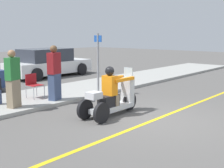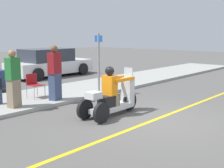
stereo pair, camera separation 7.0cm
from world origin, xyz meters
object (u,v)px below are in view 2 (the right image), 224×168
Objects in this scene: motorcycle_trike at (112,98)px; spectator_with_child at (13,80)px; parked_car_lot_far at (49,63)px; spectator_near_curb at (55,74)px; street_sign at (99,60)px; folding_chair_curbside at (34,83)px.

motorcycle_trike is 1.26× the size of spectator_with_child.
parked_car_lot_far is at bearing 43.89° from spectator_with_child.
spectator_near_curb is 1.05× the size of spectator_with_child.
street_sign is at bearing -110.36° from parked_car_lot_far.
parked_car_lot_far reaches higher than folding_chair_curbside.
motorcycle_trike is 3.31m from folding_chair_curbside.
street_sign reaches higher than parked_car_lot_far.
parked_car_lot_far is (4.25, 4.54, 0.08)m from folding_chair_curbside.
spectator_near_curb is 0.83× the size of street_sign.
folding_chair_curbside is 2.51m from street_sign.
spectator_near_curb is 0.39× the size of parked_car_lot_far.
motorcycle_trike is 0.46× the size of parked_car_lot_far.
street_sign reaches higher than folding_chair_curbside.
folding_chair_curbside is 0.17× the size of parked_car_lot_far.
motorcycle_trike is 3.04m from street_sign.
parked_car_lot_far is (4.01, 5.40, -0.29)m from spectator_near_curb.
folding_chair_curbside is at bearing 95.37° from motorcycle_trike.
motorcycle_trike is at bearing -116.70° from parked_car_lot_far.
folding_chair_curbside is (-0.31, 3.29, 0.11)m from motorcycle_trike.
spectator_near_curb is (-0.08, 2.43, 0.49)m from motorcycle_trike.
motorcycle_trike is at bearing -58.80° from spectator_with_child.
spectator_near_curb is 6.73m from parked_car_lot_far.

